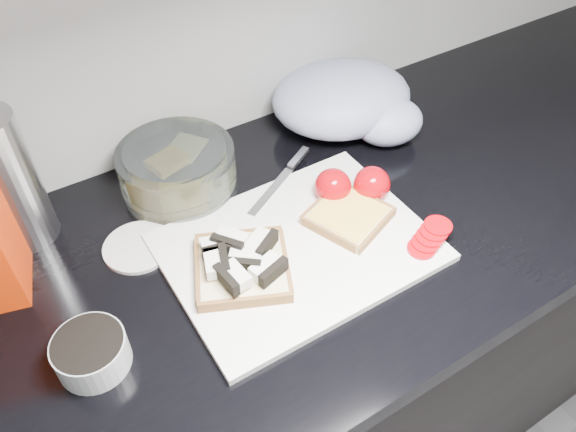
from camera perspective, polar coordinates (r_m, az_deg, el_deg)
name	(u,v)px	position (r m, az deg, el deg)	size (l,w,h in m)	color
base_cabinet	(240,404)	(1.27, -4.86, -18.52)	(3.50, 0.60, 0.86)	black
countertop	(223,269)	(0.89, -6.60, -5.39)	(3.50, 0.64, 0.04)	black
cutting_board	(298,247)	(0.88, 1.04, -3.21)	(0.40, 0.30, 0.01)	white
bread_left	(241,264)	(0.83, -4.77, -4.91)	(0.19, 0.19, 0.04)	beige
bread_right	(348,216)	(0.91, 6.13, 0.04)	(0.15, 0.15, 0.02)	beige
tomato_slices	(430,237)	(0.90, 14.21, -2.10)	(0.10, 0.07, 0.02)	#AF040C
knife	(287,172)	(1.00, -0.10, 4.54)	(0.18, 0.11, 0.01)	silver
seed_tub	(91,352)	(0.78, -19.39, -12.86)	(0.10, 0.10, 0.05)	#ABB0B0
tub_lid	(138,247)	(0.91, -14.97, -3.05)	(0.11, 0.11, 0.01)	silver
glass_bowl	(178,170)	(0.98, -11.13, 4.58)	(0.20, 0.20, 0.08)	silver
steel_canister	(6,182)	(0.93, -26.74, 3.10)	(0.09, 0.09, 0.22)	#B3B3B8
grocery_bag	(348,101)	(1.10, 6.14, 11.51)	(0.32, 0.30, 0.12)	#96A0B9
whole_tomatoes	(352,186)	(0.95, 6.55, 3.09)	(0.12, 0.09, 0.06)	#AF040C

